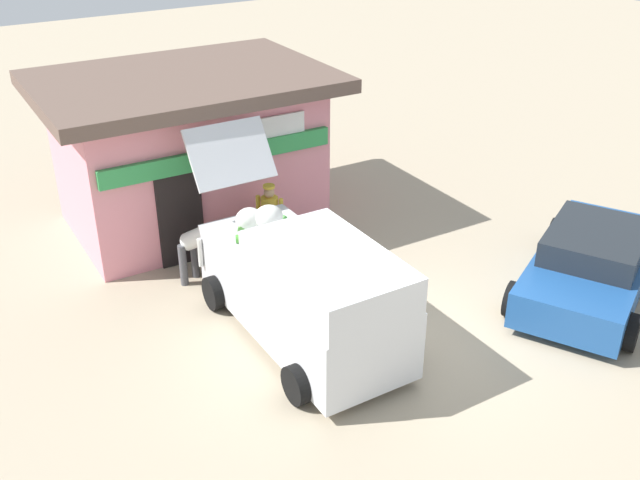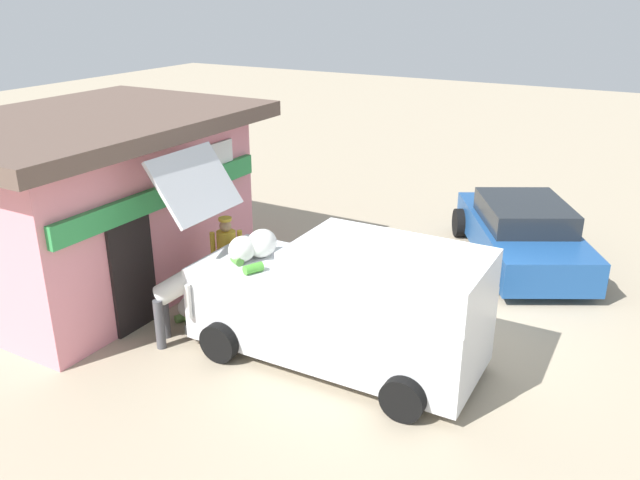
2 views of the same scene
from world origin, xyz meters
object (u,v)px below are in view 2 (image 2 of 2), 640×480
at_px(vendor_standing, 227,254).
at_px(customer_bending, 174,296).
at_px(delivery_van, 344,303).
at_px(parked_sedan, 522,233).
at_px(paint_bucket, 273,272).
at_px(unloaded_banana_pile, 195,306).
at_px(storefront_bar, 96,201).

bearing_deg(vendor_standing, customer_bending, -173.49).
height_order(delivery_van, parked_sedan, delivery_van).
height_order(delivery_van, paint_bucket, delivery_van).
bearing_deg(customer_bending, unloaded_banana_pile, 20.52).
bearing_deg(storefront_bar, customer_bending, -110.42).
bearing_deg(unloaded_banana_pile, storefront_bar, 86.28).
xyz_separation_m(storefront_bar, delivery_van, (-0.12, -5.15, -0.73)).
relative_size(storefront_bar, customer_bending, 4.54).
bearing_deg(delivery_van, customer_bending, 108.26).
distance_m(vendor_standing, customer_bending, 1.64).
bearing_deg(customer_bending, paint_bucket, -1.51).
bearing_deg(parked_sedan, paint_bucket, 130.16).
relative_size(parked_sedan, unloaded_banana_pile, 5.80).
bearing_deg(storefront_bar, paint_bucket, -56.79).
bearing_deg(storefront_bar, parked_sedan, -52.50).
bearing_deg(customer_bending, delivery_van, -71.74).
distance_m(parked_sedan, vendor_standing, 6.10).
relative_size(storefront_bar, unloaded_banana_pile, 7.45).
height_order(delivery_van, vendor_standing, delivery_van).
xyz_separation_m(storefront_bar, customer_bending, (-0.97, -2.59, -0.87)).
relative_size(delivery_van, unloaded_banana_pile, 6.39).
bearing_deg(customer_bending, vendor_standing, 6.51).
height_order(storefront_bar, parked_sedan, storefront_bar).
xyz_separation_m(delivery_van, unloaded_banana_pile, (-0.03, 2.86, -0.77)).
height_order(parked_sedan, paint_bucket, parked_sedan).
bearing_deg(delivery_van, vendor_standing, 74.06).
relative_size(storefront_bar, vendor_standing, 3.72).
height_order(storefront_bar, vendor_standing, storefront_bar).
bearing_deg(vendor_standing, parked_sedan, -43.59).
height_order(parked_sedan, vendor_standing, vendor_standing).
distance_m(delivery_van, parked_sedan, 5.40).
height_order(storefront_bar, customer_bending, storefront_bar).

